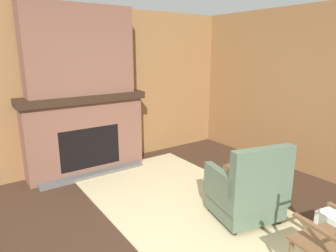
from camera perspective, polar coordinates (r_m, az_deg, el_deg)
wood_panel_wall_left at (r=4.90m, az=-16.86°, el=6.50°), size 0.06×6.11×2.52m
fireplace_hearth at (r=4.81m, az=-15.42°, el=-1.49°), size 0.59×1.89×1.23m
chimney_breast at (r=4.65m, az=-16.52°, el=13.60°), size 0.34×1.57×1.28m
area_rug at (r=3.75m, az=5.09°, el=-15.66°), size 3.65×1.86×0.01m
armchair at (r=3.52m, az=14.89°, el=-12.01°), size 0.80×0.85×0.93m
firewood_stack at (r=4.75m, az=12.93°, el=-8.12°), size 0.36×0.40×0.21m
oil_lamp_vase at (r=4.59m, az=-21.77°, el=6.54°), size 0.13×0.13×0.31m
storage_case at (r=4.87m, az=-11.47°, el=7.15°), size 0.16×0.22×0.13m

